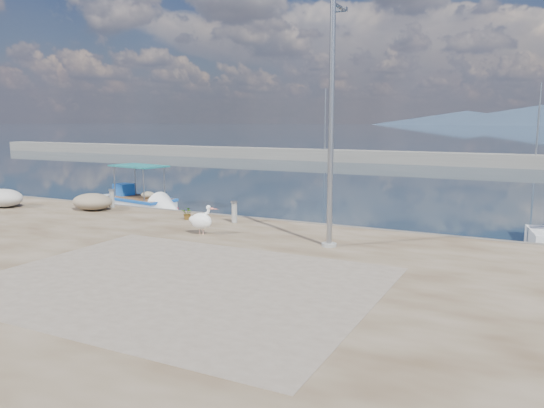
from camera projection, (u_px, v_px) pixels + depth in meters
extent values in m
plane|color=#162635|center=(213.00, 266.00, 15.41)|extent=(1400.00, 1400.00, 0.00)
cube|color=#49351F|center=(41.00, 330.00, 10.07)|extent=(44.00, 22.00, 0.50)
cube|color=gray|center=(178.00, 282.00, 12.24)|extent=(9.00, 7.00, 0.01)
cube|color=gray|center=(442.00, 159.00, 50.61)|extent=(120.00, 2.20, 1.20)
cylinder|color=gray|center=(325.00, 123.00, 55.41)|extent=(0.16, 0.16, 7.00)
cylinder|color=gray|center=(538.00, 123.00, 46.53)|extent=(0.16, 0.16, 7.00)
cone|color=#28384C|center=(467.00, 118.00, 618.80)|extent=(220.00, 220.00, 16.00)
cone|color=#28384C|center=(544.00, 115.00, 582.80)|extent=(280.00, 280.00, 22.00)
cube|color=white|center=(140.00, 206.00, 25.85)|extent=(5.24, 2.56, 0.82)
cube|color=#1B57B2|center=(140.00, 199.00, 25.79)|extent=(3.87, 2.35, 0.12)
cube|color=#AE152C|center=(140.00, 207.00, 25.86)|extent=(3.86, 2.33, 0.10)
cube|color=#1B57B2|center=(124.00, 190.00, 26.50)|extent=(0.91, 0.91, 0.61)
cube|color=#196264|center=(139.00, 166.00, 25.55)|extent=(3.00, 2.05, 0.07)
cylinder|color=tan|center=(200.00, 231.00, 17.36)|extent=(0.03, 0.03, 0.25)
cylinder|color=tan|center=(203.00, 231.00, 17.32)|extent=(0.03, 0.03, 0.25)
ellipsoid|color=white|center=(201.00, 221.00, 17.29)|extent=(0.80, 0.56, 0.54)
cylinder|color=white|center=(207.00, 213.00, 17.17)|extent=(0.19, 0.12, 0.46)
sphere|color=white|center=(208.00, 207.00, 17.13)|extent=(0.15, 0.15, 0.15)
cone|color=#EC6E5C|center=(213.00, 209.00, 17.07)|extent=(0.37, 0.13, 0.11)
cylinder|color=gray|center=(331.00, 127.00, 15.16)|extent=(0.16, 0.16, 7.00)
cylinder|color=gray|center=(329.00, 245.00, 15.70)|extent=(0.44, 0.44, 0.10)
cube|color=gray|center=(341.00, 9.00, 15.22)|extent=(0.35, 0.18, 0.12)
cylinder|color=gray|center=(234.00, 212.00, 19.34)|extent=(0.20, 0.20, 0.77)
cylinder|color=gray|center=(234.00, 202.00, 19.28)|extent=(0.26, 0.26, 0.07)
cylinder|color=gray|center=(112.00, 199.00, 22.75)|extent=(0.20, 0.20, 0.76)
cylinder|color=gray|center=(112.00, 190.00, 22.69)|extent=(0.26, 0.26, 0.07)
imported|color=#33722D|center=(188.00, 213.00, 19.95)|extent=(0.43, 0.37, 0.48)
ellipsoid|color=tan|center=(93.00, 202.00, 22.09)|extent=(1.78, 1.38, 0.69)
ellipsoid|color=silver|center=(3.00, 198.00, 22.85)|extent=(1.90, 1.38, 0.78)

